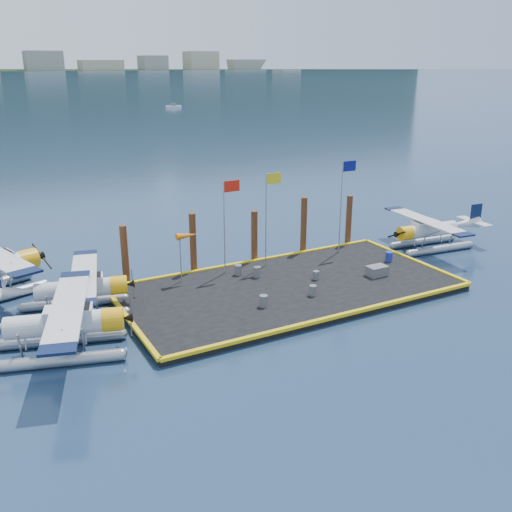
{
  "coord_description": "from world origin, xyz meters",
  "views": [
    {
      "loc": [
        -17.09,
        -27.46,
        13.37
      ],
      "look_at": [
        -1.2,
        2.0,
        1.9
      ],
      "focal_mm": 40.0,
      "sensor_mm": 36.0,
      "label": 1
    }
  ],
  "objects": [
    {
      "name": "drum_5",
      "position": [
        -1.87,
        3.16,
        0.73
      ],
      "size": [
        0.46,
        0.46,
        0.65
      ],
      "primitive_type": "cylinder",
      "color": "#545459",
      "rests_on": "dock"
    },
    {
      "name": "flagpole_yellow",
      "position": [
        0.7,
        3.8,
        4.51
      ],
      "size": [
        1.14,
        0.08,
        6.2
      ],
      "color": "gray",
      "rests_on": "dock"
    },
    {
      "name": "drum_0",
      "position": [
        -1.0,
        2.24,
        0.74
      ],
      "size": [
        0.48,
        0.48,
        0.67
      ],
      "primitive_type": "cylinder",
      "color": "#545459",
      "rests_on": "dock"
    },
    {
      "name": "seaplane_d",
      "position": [
        13.52,
        2.18,
        1.34
      ],
      "size": [
        7.85,
        8.66,
        3.07
      ],
      "rotation": [
        0.0,
        0.0,
        1.48
      ],
      "color": "gray",
      "rests_on": "ground"
    },
    {
      "name": "windsock",
      "position": [
        -5.03,
        3.8,
        3.23
      ],
      "size": [
        1.4,
        0.44,
        3.12
      ],
      "color": "gray",
      "rests_on": "dock"
    },
    {
      "name": "dock_bumpers",
      "position": [
        0.0,
        0.0,
        0.49
      ],
      "size": [
        20.25,
        10.25,
        0.18
      ],
      "primitive_type": null,
      "color": "gold",
      "rests_on": "dock"
    },
    {
      "name": "flagpole_blue",
      "position": [
        6.7,
        3.8,
        4.69
      ],
      "size": [
        1.14,
        0.08,
        6.5
      ],
      "color": "gray",
      "rests_on": "dock"
    },
    {
      "name": "piling_0",
      "position": [
        -8.5,
        5.4,
        2.0
      ],
      "size": [
        0.44,
        0.44,
        4.0
      ],
      "primitive_type": "cylinder",
      "color": "#422713",
      "rests_on": "ground"
    },
    {
      "name": "drum_3",
      "position": [
        -2.87,
        -1.99,
        0.73
      ],
      "size": [
        0.47,
        0.47,
        0.66
      ],
      "primitive_type": "cylinder",
      "color": "#545459",
      "rests_on": "dock"
    },
    {
      "name": "drum_4",
      "position": [
        8.35,
        0.59,
        0.73
      ],
      "size": [
        0.47,
        0.47,
        0.67
      ],
      "primitive_type": "cylinder",
      "color": "#1B2896",
      "rests_on": "dock"
    },
    {
      "name": "dock",
      "position": [
        0.0,
        0.0,
        0.2
      ],
      "size": [
        20.0,
        10.0,
        0.4
      ],
      "primitive_type": "cube",
      "color": "black",
      "rests_on": "ground"
    },
    {
      "name": "seaplane_a",
      "position": [
        -13.63,
        -1.65,
        1.47
      ],
      "size": [
        8.83,
        9.49,
        3.38
      ],
      "rotation": [
        0.0,
        0.0,
        -1.85
      ],
      "color": "gray",
      "rests_on": "ground"
    },
    {
      "name": "piling_1",
      "position": [
        -4.0,
        5.4,
        2.1
      ],
      "size": [
        0.44,
        0.44,
        4.2
      ],
      "primitive_type": "cylinder",
      "color": "#422713",
      "rests_on": "ground"
    },
    {
      "name": "ground",
      "position": [
        0.0,
        0.0,
        0.0
      ],
      "size": [
        4000.0,
        4000.0,
        0.0
      ],
      "primitive_type": "plane",
      "color": "navy",
      "rests_on": "ground"
    },
    {
      "name": "piling_4",
      "position": [
        8.5,
        5.4,
        2.0
      ],
      "size": [
        0.44,
        0.44,
        4.0
      ],
      "primitive_type": "cylinder",
      "color": "#422713",
      "rests_on": "ground"
    },
    {
      "name": "piling_2",
      "position": [
        0.5,
        5.4,
        1.9
      ],
      "size": [
        0.44,
        0.44,
        3.8
      ],
      "primitive_type": "cylinder",
      "color": "#422713",
      "rests_on": "ground"
    },
    {
      "name": "seaplane_b",
      "position": [
        -11.9,
        2.79,
        1.34
      ],
      "size": [
        8.02,
        8.68,
        3.08
      ],
      "rotation": [
        0.0,
        0.0,
        -1.81
      ],
      "color": "gray",
      "rests_on": "ground"
    },
    {
      "name": "piling_3",
      "position": [
        4.5,
        5.4,
        2.15
      ],
      "size": [
        0.44,
        0.44,
        4.3
      ],
      "primitive_type": "cylinder",
      "color": "#422713",
      "rests_on": "ground"
    },
    {
      "name": "far_backdrop",
      "position": [
        239.91,
        1737.52,
        9.45
      ],
      "size": [
        3050.0,
        2050.0,
        810.0
      ],
      "color": "black",
      "rests_on": "ground"
    },
    {
      "name": "crate",
      "position": [
        5.85,
        -1.17,
        0.72
      ],
      "size": [
        1.27,
        0.85,
        0.63
      ],
      "primitive_type": "cube",
      "color": "#545459",
      "rests_on": "dock"
    },
    {
      "name": "drum_2",
      "position": [
        2.04,
        0.09,
        0.68
      ],
      "size": [
        0.39,
        0.39,
        0.55
      ],
      "primitive_type": "cylinder",
      "color": "#545459",
      "rests_on": "dock"
    },
    {
      "name": "flagpole_red",
      "position": [
        -2.29,
        3.8,
        4.4
      ],
      "size": [
        1.14,
        0.08,
        6.0
      ],
      "color": "gray",
      "rests_on": "dock"
    },
    {
      "name": "drum_1",
      "position": [
        0.43,
        -1.96,
        0.71
      ],
      "size": [
        0.44,
        0.44,
        0.61
      ],
      "primitive_type": "cylinder",
      "color": "#545459",
      "rests_on": "dock"
    }
  ]
}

